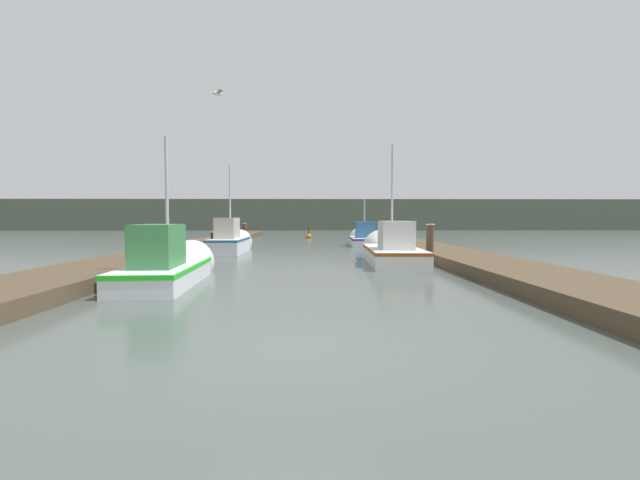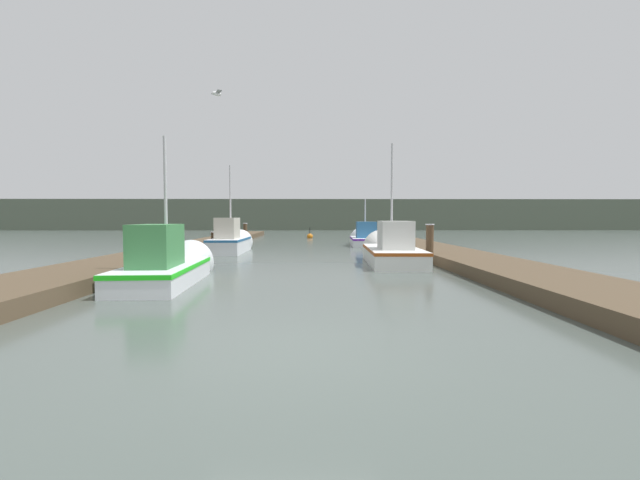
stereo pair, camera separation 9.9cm
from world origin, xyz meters
The scene contains 14 objects.
ground_plane centered at (0.00, 0.00, 0.00)m, with size 200.00×200.00×0.00m.
dock_left centered at (-5.71, 16.00, 0.18)m, with size 2.42×40.00×0.35m.
dock_right centered at (5.71, 16.00, 0.18)m, with size 2.42×40.00×0.35m.
distant_shore_ridge centered at (0.00, 58.62, 2.04)m, with size 120.00×16.00×4.08m.
fishing_boat_0 centered at (-3.43, 5.82, 0.43)m, with size 1.72×4.96×4.13m.
fishing_boat_1 centered at (3.15, 10.69, 0.44)m, with size 1.97×5.75×4.87m.
fishing_boat_2 centered at (-3.67, 15.42, 0.53)m, with size 1.45×4.87×4.46m.
fishing_boat_3 centered at (3.38, 20.69, 0.39)m, with size 1.83×4.98×3.31m.
mooring_piling_0 centered at (-4.72, 7.54, 0.60)m, with size 0.27×0.27×1.19m.
mooring_piling_1 centered at (-4.46, 24.46, 0.65)m, with size 0.30×0.30×1.28m.
mooring_piling_2 centered at (-4.46, 15.06, 0.50)m, with size 0.27×0.27×0.99m.
mooring_piling_3 centered at (4.54, 10.30, 0.72)m, with size 0.32×0.32×1.42m.
channel_buoy centered at (-0.03, 29.25, 0.14)m, with size 0.48×0.48×0.98m.
seagull_lead centered at (-2.46, 7.19, 5.18)m, with size 0.41×0.52×0.12m.
Camera 1 is at (0.22, -5.20, 1.65)m, focal length 24.00 mm.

